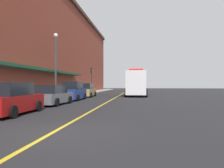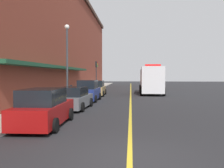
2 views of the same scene
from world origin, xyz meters
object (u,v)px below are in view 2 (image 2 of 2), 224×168
at_px(street_lamp_left, 67,53).
at_px(traffic_light_near, 96,70).
at_px(parked_car_0, 44,109).
at_px(parking_meter_1, 71,90).
at_px(parked_car_2, 88,91).
at_px(parked_car_3, 96,88).
at_px(box_truck, 151,80).
at_px(parking_meter_0, 71,90).
at_px(parked_car_1, 74,98).

bearing_deg(street_lamp_left, traffic_light_near, 87.44).
distance_m(parked_car_0, parking_meter_1, 10.45).
height_order(parked_car_2, parking_meter_1, parked_car_2).
bearing_deg(parked_car_0, parking_meter_1, 5.85).
bearing_deg(parked_car_3, box_truck, -66.47).
height_order(parked_car_0, parking_meter_0, parked_car_0).
height_order(parked_car_0, parked_car_3, parked_car_0).
bearing_deg(street_lamp_left, parked_car_2, -14.09).
distance_m(box_truck, parking_meter_0, 12.22).
distance_m(parked_car_1, parking_meter_0, 5.06).
bearing_deg(parked_car_3, parking_meter_1, 166.90).
distance_m(parked_car_0, parking_meter_0, 10.69).
distance_m(parking_meter_1, traffic_light_near, 16.11).
xyz_separation_m(parked_car_0, street_lamp_left, (-1.92, 11.54, 3.58)).
xyz_separation_m(parked_car_2, parking_meter_0, (-1.48, -0.41, 0.17)).
distance_m(parked_car_2, traffic_light_near, 15.55).
relative_size(parking_meter_1, traffic_light_near, 0.31).
height_order(parked_car_2, parked_car_3, parked_car_2).
bearing_deg(parked_car_0, parked_car_1, -1.91).
height_order(parked_car_0, parked_car_2, parked_car_2).
bearing_deg(traffic_light_near, street_lamp_left, -92.56).
distance_m(box_truck, parking_meter_1, 12.41).
height_order(parked_car_1, parked_car_3, parked_car_3).
bearing_deg(parked_car_3, parking_meter_0, 166.45).
xyz_separation_m(parked_car_0, parked_car_2, (0.16, 11.01, 0.06)).
xyz_separation_m(parked_car_2, parked_car_3, (-0.09, 5.90, -0.07)).
bearing_deg(parking_meter_1, parked_car_2, 23.73).
height_order(parking_meter_1, traffic_light_near, traffic_light_near).
relative_size(box_truck, parking_meter_1, 6.16).
bearing_deg(parking_meter_0, parked_car_2, 15.38).
bearing_deg(parked_car_2, box_truck, -35.13).
relative_size(parked_car_0, box_truck, 0.57).
distance_m(box_truck, traffic_light_near, 10.24).
xyz_separation_m(parking_meter_0, traffic_light_near, (0.06, 15.73, 2.10)).
xyz_separation_m(box_truck, parking_meter_0, (-7.90, -9.30, -0.65)).
bearing_deg(parking_meter_1, street_lamp_left, 117.09).
xyz_separation_m(parked_car_1, parking_meter_1, (-1.37, 4.62, 0.32)).
bearing_deg(box_truck, traffic_light_near, -128.28).
bearing_deg(street_lamp_left, parked_car_1, -71.22).
bearing_deg(traffic_light_near, box_truck, -39.34).
relative_size(parking_meter_1, street_lamp_left, 0.19).
xyz_separation_m(parked_car_0, parking_meter_0, (-1.32, 10.61, 0.24)).
xyz_separation_m(parked_car_2, box_truck, (6.42, 8.89, 0.82)).
height_order(parked_car_3, parking_meter_0, parked_car_3).
xyz_separation_m(parking_meter_1, street_lamp_left, (-0.60, 1.17, 3.34)).
distance_m(parked_car_0, parked_car_2, 11.01).
relative_size(parked_car_0, parking_meter_1, 3.52).
xyz_separation_m(box_truck, street_lamp_left, (-8.50, -8.37, 2.69)).
bearing_deg(parking_meter_1, parked_car_3, 78.05).
bearing_deg(parked_car_3, parked_car_2, 179.76).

